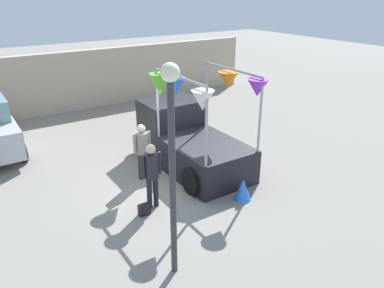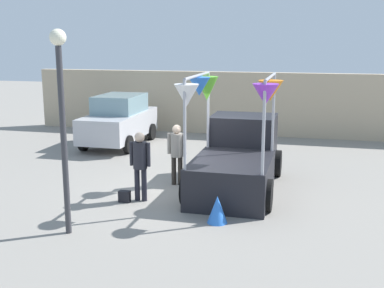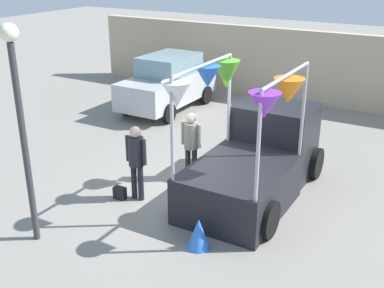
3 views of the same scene
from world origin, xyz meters
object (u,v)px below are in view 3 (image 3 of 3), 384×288
person_vendor (191,140)px  folded_kite_bundle_azure (199,234)px  handbag (120,193)px  street_lamp (19,107)px  person_customer (136,156)px  vendor_truck (258,154)px  parked_car (168,82)px

person_vendor → folded_kite_bundle_azure: person_vendor is taller
handbag → street_lamp: 3.28m
street_lamp → handbag: bearing=79.5°
handbag → person_customer: bearing=29.7°
vendor_truck → folded_kite_bundle_azure: bearing=-90.1°
parked_car → handbag: (2.67, -6.17, -0.80)m
parked_car → handbag: 6.77m
parked_car → person_customer: parked_car is taller
vendor_truck → person_vendor: bearing=-172.9°
vendor_truck → folded_kite_bundle_azure: size_ratio=6.96×
parked_car → street_lamp: street_lamp is taller
person_vendor → folded_kite_bundle_azure: bearing=-57.2°
vendor_truck → parked_car: vendor_truck is taller
person_customer → vendor_truck: bearing=38.9°
person_vendor → street_lamp: 4.31m
person_vendor → folded_kite_bundle_azure: (1.61, -2.50, -0.70)m
folded_kite_bundle_azure → handbag: bearing=162.1°
street_lamp → person_vendor: bearing=72.0°
street_lamp → folded_kite_bundle_azure: (2.84, 1.29, -2.35)m
vendor_truck → street_lamp: 5.21m
person_customer → street_lamp: street_lamp is taller
person_vendor → street_lamp: size_ratio=0.41×
person_vendor → handbag: person_vendor is taller
person_customer → handbag: person_customer is taller
folded_kite_bundle_azure → street_lamp: bearing=-155.6°
vendor_truck → street_lamp: size_ratio=1.02×
parked_car → person_vendor: bearing=-51.7°
parked_car → handbag: bearing=-66.6°
parked_car → handbag: parked_car is taller
vendor_truck → person_customer: (-2.12, -1.71, 0.14)m
parked_car → folded_kite_bundle_azure: bearing=-53.6°
person_vendor → street_lamp: street_lamp is taller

